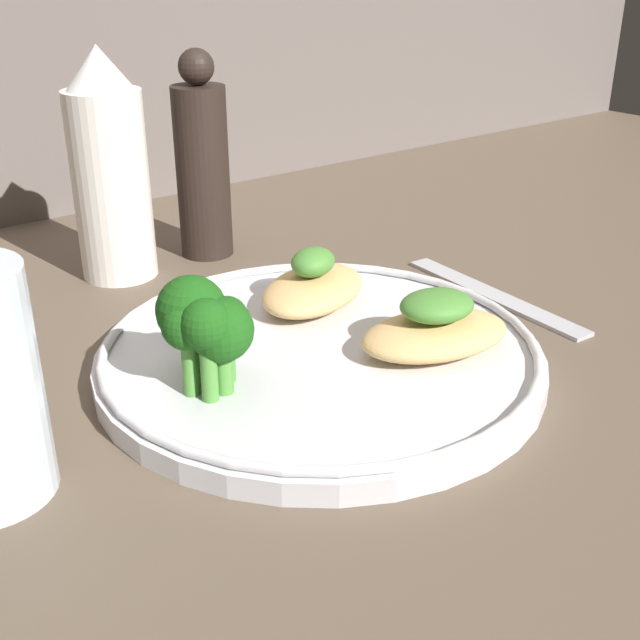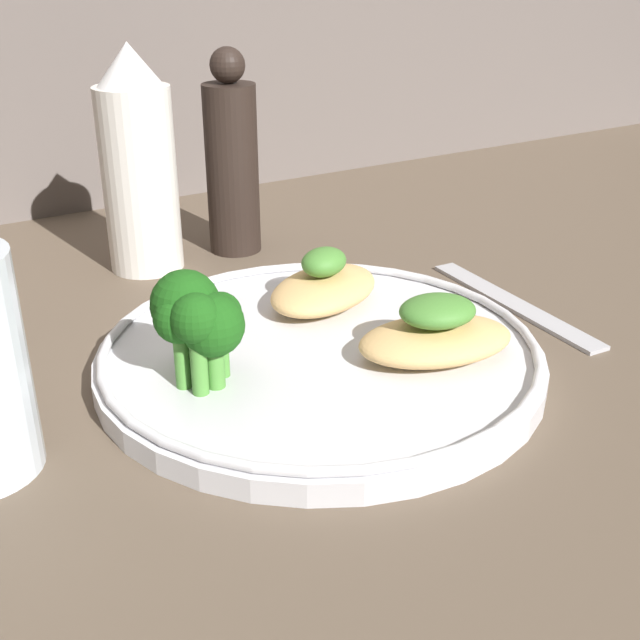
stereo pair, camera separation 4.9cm
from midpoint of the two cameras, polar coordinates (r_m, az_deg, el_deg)
The scene contains 8 objects.
ground_plane at distance 51.26cm, azimuth -2.77°, elevation -4.01°, with size 180.00×180.00×1.00cm, color brown.
plate at distance 50.55cm, azimuth -2.80°, elevation -2.54°, with size 28.02×28.02×2.00cm.
grilled_meat_front at distance 49.65cm, azimuth 5.40°, elevation -0.70°, with size 10.95×8.10×3.97cm.
grilled_meat_middle at distance 55.99cm, azimuth -3.03°, elevation 2.37°, with size 11.04×9.39×4.15cm.
broccoli_bunch at distance 45.00cm, azimuth -11.30°, elevation -0.31°, with size 5.19×5.91×6.74cm.
sauce_bottle at distance 65.49cm, azimuth -16.87°, elevation 10.07°, with size 5.95×5.95×17.92cm.
pepper_grinder at distance 68.85cm, azimuth -10.45°, elevation 10.76°, with size 4.45×4.45×17.11cm.
fork at distance 61.90cm, azimuth 10.02°, elevation 1.80°, with size 2.75×17.48×0.60cm.
Camera 1 is at (-27.29, -35.54, 24.51)cm, focal length 45.00 mm.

